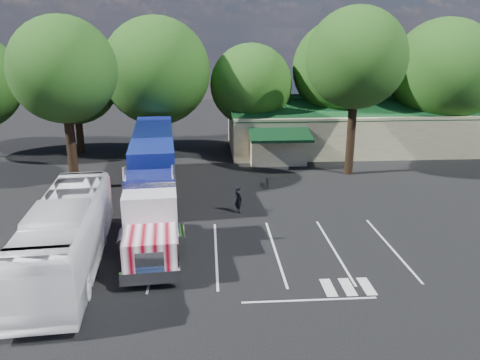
{
  "coord_description": "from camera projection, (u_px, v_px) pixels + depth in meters",
  "views": [
    {
      "loc": [
        -0.3,
        -28.83,
        11.04
      ],
      "look_at": [
        1.75,
        0.73,
        2.0
      ],
      "focal_mm": 35.0,
      "sensor_mm": 36.0,
      "label": 1
    }
  ],
  "objects": [
    {
      "name": "tree_near_right",
      "position": [
        356.0,
        58.0,
        36.86
      ],
      "size": [
        8.0,
        8.0,
        13.5
      ],
      "color": "black",
      "rests_on": "ground"
    },
    {
      "name": "silver_sedan",
      "position": [
        337.0,
        150.0,
        44.69
      ],
      "size": [
        4.54,
        2.57,
        1.42
      ],
      "primitive_type": "imported",
      "rotation": [
        0.0,
        0.0,
        1.31
      ],
      "color": "#999AA0",
      "rests_on": "ground"
    },
    {
      "name": "event_hall",
      "position": [
        345.0,
        127.0,
        48.0
      ],
      "size": [
        24.2,
        14.12,
        5.55
      ],
      "color": "beige",
      "rests_on": "ground"
    },
    {
      "name": "tree_near_left",
      "position": [
        63.0,
        70.0,
        33.21
      ],
      "size": [
        7.6,
        7.6,
        12.65
      ],
      "color": "black",
      "rests_on": "ground"
    },
    {
      "name": "tree_row_c",
      "position": [
        156.0,
        71.0,
        43.53
      ],
      "size": [
        10.0,
        10.0,
        13.05
      ],
      "color": "black",
      "rests_on": "ground"
    },
    {
      "name": "semi_truck",
      "position": [
        153.0,
        166.0,
        31.91
      ],
      "size": [
        4.86,
        22.46,
        4.67
      ],
      "rotation": [
        0.0,
        0.0,
        0.09
      ],
      "color": "black",
      "rests_on": "ground"
    },
    {
      "name": "tour_bus",
      "position": [
        67.0,
        235.0,
        22.97
      ],
      "size": [
        4.0,
        12.87,
        3.53
      ],
      "primitive_type": "imported",
      "rotation": [
        0.0,
        0.0,
        0.08
      ],
      "color": "white",
      "rests_on": "ground"
    },
    {
      "name": "bicycle",
      "position": [
        268.0,
        181.0,
        36.14
      ],
      "size": [
        0.71,
        1.7,
        0.87
      ],
      "primitive_type": "imported",
      "rotation": [
        0.0,
        0.0,
        -0.08
      ],
      "color": "black",
      "rests_on": "ground"
    },
    {
      "name": "tree_row_f",
      "position": [
        444.0,
        72.0,
        46.02
      ],
      "size": [
        10.4,
        10.4,
        13.0
      ],
      "color": "black",
      "rests_on": "ground"
    },
    {
      "name": "tree_row_b",
      "position": [
        74.0,
        80.0,
        44.79
      ],
      "size": [
        8.4,
        8.4,
        11.35
      ],
      "color": "black",
      "rests_on": "ground"
    },
    {
      "name": "woman",
      "position": [
        238.0,
        199.0,
        30.58
      ],
      "size": [
        0.69,
        0.8,
        1.85
      ],
      "primitive_type": "imported",
      "rotation": [
        0.0,
        0.0,
        2.01
      ],
      "color": "black",
      "rests_on": "ground"
    },
    {
      "name": "tree_row_e",
      "position": [
        341.0,
        69.0,
        46.42
      ],
      "size": [
        9.6,
        9.6,
        12.9
      ],
      "color": "black",
      "rests_on": "ground"
    },
    {
      "name": "ground",
      "position": [
        214.0,
        213.0,
        30.75
      ],
      "size": [
        120.0,
        120.0,
        0.0
      ],
      "primitive_type": "plane",
      "color": "black",
      "rests_on": "ground"
    },
    {
      "name": "tree_row_d",
      "position": [
        251.0,
        85.0,
        45.79
      ],
      "size": [
        8.0,
        8.0,
        10.6
      ],
      "color": "black",
      "rests_on": "ground"
    }
  ]
}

